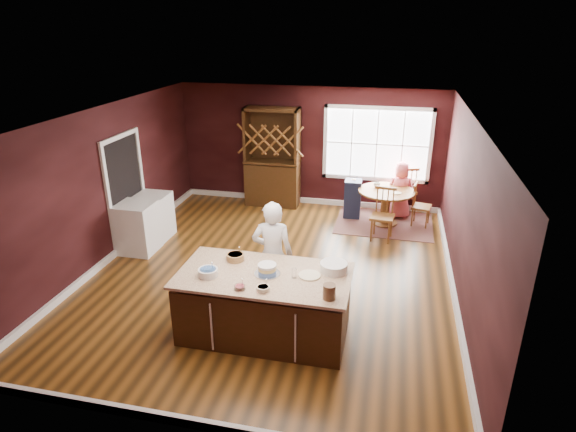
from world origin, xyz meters
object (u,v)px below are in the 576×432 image
object	(u,v)px
high_chair	(353,198)
toddler	(352,180)
chair_east	(422,205)
dryer	(154,216)
seated_woman	(400,190)
chair_south	(383,215)
layer_cake	(267,269)
hutch	(272,158)
kitchen_island	(265,305)
baker	(273,255)
dining_table	(386,200)
washer	(138,228)
chair_north	(405,189)

from	to	relation	value
high_chair	toddler	xyz separation A→B (m)	(-0.04, 0.11, 0.37)
chair_east	dryer	bearing A→B (deg)	120.25
seated_woman	chair_south	bearing A→B (deg)	67.76
chair_east	toddler	xyz separation A→B (m)	(-1.49, 0.27, 0.35)
layer_cake	hutch	size ratio (longest dim) A/B	0.15
seated_woman	high_chair	xyz separation A→B (m)	(-1.00, -0.22, -0.19)
seated_woman	dryer	distance (m)	5.18
kitchen_island	seated_woman	xyz separation A→B (m)	(1.76, 4.72, 0.18)
high_chair	dryer	size ratio (longest dim) A/B	0.98
baker	dryer	bearing A→B (deg)	-39.96
dining_table	toddler	world-z (taller)	toddler
washer	dryer	distance (m)	0.64
kitchen_island	chair_east	world-z (taller)	same
chair_east	dryer	distance (m)	5.46
layer_cake	chair_east	world-z (taller)	layer_cake
baker	seated_woman	xyz separation A→B (m)	(1.84, 3.98, -0.21)
layer_cake	hutch	world-z (taller)	hutch
kitchen_island	dryer	xyz separation A→B (m)	(-2.96, 2.60, 0.01)
washer	baker	bearing A→B (deg)	-22.85
chair_south	hutch	xyz separation A→B (m)	(-2.57, 1.44, 0.60)
kitchen_island	layer_cake	bearing A→B (deg)	23.51
toddler	washer	bearing A→B (deg)	-144.20
toddler	dryer	xyz separation A→B (m)	(-3.69, -2.02, -0.36)
toddler	chair_north	bearing A→B (deg)	22.70
baker	toddler	distance (m)	3.96
washer	dryer	bearing A→B (deg)	90.00
layer_cake	chair_north	xyz separation A→B (m)	(1.82, 5.07, -0.45)
high_chair	toddler	world-z (taller)	toddler
baker	layer_cake	bearing A→B (deg)	91.66
dining_table	chair_north	xyz separation A→B (m)	(0.38, 0.82, 0.01)
dining_table	washer	world-z (taller)	washer
dining_table	hutch	size ratio (longest dim) A/B	0.52
kitchen_island	toddler	distance (m)	4.69
toddler	hutch	bearing A→B (deg)	171.39
layer_cake	chair_east	distance (m)	4.87
dining_table	layer_cake	distance (m)	4.51
chair_south	chair_north	world-z (taller)	chair_north
layer_cake	chair_south	xyz separation A→B (m)	(1.40, 3.43, -0.47)
chair_south	seated_woman	world-z (taller)	seated_woman
chair_east	baker	bearing A→B (deg)	159.23
chair_east	high_chair	size ratio (longest dim) A/B	1.05
toddler	hutch	distance (m)	1.90
toddler	dryer	world-z (taller)	toddler
layer_cake	hutch	bearing A→B (deg)	103.49
chair_east	chair_north	size ratio (longest dim) A/B	0.85
dryer	hutch	bearing A→B (deg)	51.44
dining_table	dryer	size ratio (longest dim) A/B	1.30
layer_cake	high_chair	size ratio (longest dim) A/B	0.40
baker	toddler	bearing A→B (deg)	-108.83
baker	washer	size ratio (longest dim) A/B	1.78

